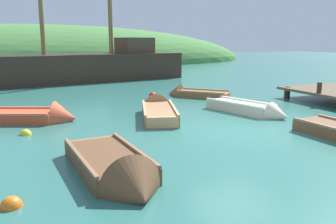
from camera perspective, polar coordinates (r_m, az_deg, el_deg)
ground_plane at (r=10.96m, az=10.44°, el=-3.20°), size 120.00×120.00×0.00m
shore_hill at (r=44.66m, az=-20.35°, el=7.32°), size 54.26×19.59×9.14m
sailing_ship at (r=24.84m, az=-13.21°, el=6.57°), size 16.74×5.37×13.57m
rowboat_far at (r=13.12m, az=-1.64°, el=0.03°), size 2.18×3.86×1.07m
rowboat_outer_left at (r=7.32m, az=-8.24°, el=-9.71°), size 1.48×3.54×1.23m
rowboat_portside at (r=13.05m, az=-21.25°, el=-0.93°), size 3.83×2.59×1.18m
rowboat_near_dock at (r=13.82m, az=13.14°, el=0.29°), size 1.87×3.62×0.89m
rowboat_center at (r=17.55m, az=4.07°, el=2.80°), size 2.83×2.96×0.99m
buoy_yellow at (r=11.31m, az=-22.04°, el=-3.40°), size 0.33×0.33×0.33m
buoy_orange at (r=6.69m, az=-24.02°, el=-13.84°), size 0.37×0.37×0.37m
buoy_red at (r=17.93m, az=-2.53°, el=2.71°), size 0.34×0.34×0.34m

